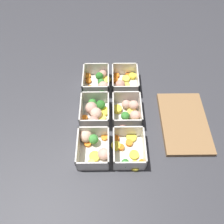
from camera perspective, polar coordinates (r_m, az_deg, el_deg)
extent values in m
plane|color=#38383D|center=(0.89, 0.00, -0.88)|extent=(4.00, 4.00, 0.00)
cube|color=silver|center=(0.99, -3.77, 7.02)|extent=(0.14, 0.11, 0.00)
cube|color=silver|center=(0.97, -7.07, 8.24)|extent=(0.14, 0.01, 0.07)
cube|color=silver|center=(0.97, -0.66, 8.34)|extent=(0.14, 0.01, 0.07)
cube|color=silver|center=(1.01, -3.77, 11.11)|extent=(0.01, 0.11, 0.07)
cube|color=silver|center=(0.92, -3.99, 5.23)|extent=(0.01, 0.11, 0.07)
cylinder|color=#49883F|center=(0.98, -2.51, 7.12)|extent=(0.01, 0.01, 0.01)
sphere|color=#388433|center=(0.97, -2.55, 7.80)|extent=(0.03, 0.03, 0.03)
cylinder|color=orange|center=(1.00, -5.88, 8.07)|extent=(0.04, 0.04, 0.01)
cylinder|color=#49883F|center=(0.95, -6.34, 4.64)|extent=(0.01, 0.01, 0.01)
sphere|color=#388433|center=(0.94, -6.45, 5.42)|extent=(0.04, 0.04, 0.04)
cylinder|color=#DBC647|center=(1.00, -1.17, 8.40)|extent=(0.04, 0.04, 0.01)
sphere|color=tan|center=(1.01, -2.16, 9.92)|extent=(0.04, 0.04, 0.04)
sphere|color=#D19E8C|center=(0.95, -2.05, 6.73)|extent=(0.06, 0.06, 0.04)
cylinder|color=#407A37|center=(0.94, -2.22, 4.68)|extent=(0.01, 0.01, 0.02)
sphere|color=#2D7228|center=(0.93, -2.26, 5.53)|extent=(0.04, 0.04, 0.04)
cylinder|color=orange|center=(1.02, -6.15, 9.35)|extent=(0.04, 0.04, 0.01)
cylinder|color=#407A37|center=(1.00, -3.00, 8.63)|extent=(0.01, 0.01, 0.01)
sphere|color=#2D7228|center=(0.99, -3.05, 9.38)|extent=(0.03, 0.03, 0.03)
cylinder|color=orange|center=(0.97, -5.44, 6.17)|extent=(0.03, 0.03, 0.02)
cube|color=silver|center=(0.89, -4.05, -0.84)|extent=(0.14, 0.11, 0.00)
cube|color=silver|center=(0.87, -7.69, 0.32)|extent=(0.14, 0.01, 0.07)
cube|color=silver|center=(0.86, -0.63, 0.38)|extent=(0.14, 0.01, 0.07)
cube|color=silver|center=(0.91, -4.04, 3.85)|extent=(0.01, 0.11, 0.07)
cube|color=silver|center=(0.83, -4.32, -3.46)|extent=(0.01, 0.11, 0.07)
cylinder|color=#DBC647|center=(0.88, -2.34, -1.56)|extent=(0.04, 0.04, 0.01)
cylinder|color=#407A37|center=(0.90, -2.63, 1.17)|extent=(0.01, 0.01, 0.01)
sphere|color=#2D7228|center=(0.89, -2.68, 1.95)|extent=(0.04, 0.04, 0.04)
cylinder|color=#49883F|center=(0.91, -4.75, 1.70)|extent=(0.01, 0.01, 0.01)
sphere|color=#388433|center=(0.90, -4.83, 2.39)|extent=(0.04, 0.04, 0.04)
sphere|color=#D19E8C|center=(0.88, -5.08, 1.08)|extent=(0.07, 0.07, 0.05)
cylinder|color=#DBC647|center=(0.86, -6.89, -3.40)|extent=(0.03, 0.03, 0.02)
cylinder|color=orange|center=(0.88, -6.86, -1.48)|extent=(0.03, 0.03, 0.01)
cylinder|color=yellow|center=(0.89, -1.53, 0.15)|extent=(0.05, 0.05, 0.01)
sphere|color=tan|center=(0.85, -4.56, -2.62)|extent=(0.06, 0.06, 0.05)
sphere|color=beige|center=(0.87, -3.88, -0.32)|extent=(0.07, 0.07, 0.05)
cube|color=silver|center=(0.82, -4.39, -10.39)|extent=(0.14, 0.11, 0.00)
cube|color=silver|center=(0.79, -8.46, -9.39)|extent=(0.14, 0.01, 0.07)
cube|color=silver|center=(0.78, -0.58, -9.42)|extent=(0.14, 0.01, 0.07)
cube|color=silver|center=(0.82, -4.38, -5.15)|extent=(0.01, 0.11, 0.07)
cube|color=silver|center=(0.76, -4.72, -14.01)|extent=(0.01, 0.11, 0.07)
cylinder|color=orange|center=(0.83, -6.04, -8.15)|extent=(0.04, 0.04, 0.01)
sphere|color=beige|center=(0.82, -6.47, -6.24)|extent=(0.07, 0.07, 0.05)
sphere|color=#D19E8C|center=(0.79, -1.84, -10.88)|extent=(0.05, 0.05, 0.04)
cylinder|color=orange|center=(0.83, -1.65, -6.63)|extent=(0.03, 0.03, 0.01)
cylinder|color=#519448|center=(0.82, -4.42, -7.72)|extent=(0.01, 0.01, 0.02)
sphere|color=#42933D|center=(0.81, -4.51, -7.06)|extent=(0.04, 0.04, 0.04)
cylinder|color=#DBC647|center=(0.79, -5.06, -13.25)|extent=(0.03, 0.03, 0.01)
cylinder|color=yellow|center=(0.80, -4.23, -11.50)|extent=(0.04, 0.04, 0.01)
cube|color=silver|center=(0.99, 3.58, 7.07)|extent=(0.14, 0.11, 0.00)
cube|color=silver|center=(0.97, 0.47, 8.35)|extent=(0.14, 0.01, 0.07)
cube|color=silver|center=(0.97, 6.87, 8.34)|extent=(0.14, 0.01, 0.07)
cube|color=silver|center=(1.01, 3.51, 11.16)|extent=(0.01, 0.11, 0.07)
cube|color=silver|center=(0.92, 3.87, 5.29)|extent=(0.01, 0.11, 0.07)
cylinder|color=#DBC647|center=(0.97, 4.09, 6.76)|extent=(0.05, 0.05, 0.02)
cylinder|color=#DBC647|center=(1.01, 3.92, 8.65)|extent=(0.05, 0.05, 0.01)
cylinder|color=orange|center=(1.03, 4.46, 9.75)|extent=(0.03, 0.03, 0.01)
cylinder|color=orange|center=(0.95, 3.78, 4.65)|extent=(0.04, 0.04, 0.01)
cylinder|color=orange|center=(1.00, 1.07, 8.29)|extent=(0.03, 0.03, 0.01)
sphere|color=tan|center=(0.96, 2.44, 7.11)|extent=(0.06, 0.06, 0.04)
cylinder|color=yellow|center=(1.02, 5.60, 9.29)|extent=(0.04, 0.04, 0.02)
cylinder|color=orange|center=(0.95, 2.34, 5.30)|extent=(0.03, 0.03, 0.01)
cylinder|color=orange|center=(1.02, 1.43, 9.52)|extent=(0.04, 0.04, 0.01)
cylinder|color=#DBC647|center=(0.95, 6.24, 4.84)|extent=(0.03, 0.03, 0.01)
cube|color=silver|center=(0.89, 4.04, -0.77)|extent=(0.14, 0.11, 0.00)
cube|color=silver|center=(0.86, 0.63, 0.39)|extent=(0.14, 0.01, 0.07)
cube|color=silver|center=(0.87, 7.68, 0.45)|extent=(0.14, 0.01, 0.07)
cube|color=silver|center=(0.91, 3.96, 3.92)|extent=(0.01, 0.11, 0.07)
cube|color=silver|center=(0.83, 4.40, -3.39)|extent=(0.01, 0.11, 0.07)
cylinder|color=#DBC647|center=(0.90, 5.51, -0.01)|extent=(0.05, 0.05, 0.01)
cylinder|color=yellow|center=(0.87, 6.07, -2.91)|extent=(0.04, 0.04, 0.01)
sphere|color=#D19E8C|center=(0.90, 5.94, 1.79)|extent=(0.05, 0.05, 0.04)
cylinder|color=#49883F|center=(0.87, 3.74, -1.71)|extent=(0.01, 0.01, 0.01)
sphere|color=#388433|center=(0.86, 3.81, -1.02)|extent=(0.03, 0.03, 0.03)
sphere|color=#D19E8C|center=(0.87, 6.30, -0.93)|extent=(0.06, 0.06, 0.04)
sphere|color=tan|center=(0.84, 3.01, -3.38)|extent=(0.05, 0.05, 0.04)
cylinder|color=yellow|center=(0.90, 1.69, 0.75)|extent=(0.05, 0.05, 0.02)
sphere|color=#D19E8C|center=(0.90, 4.00, 2.03)|extent=(0.05, 0.05, 0.04)
cube|color=silver|center=(0.82, 4.61, -10.31)|extent=(0.14, 0.11, 0.00)
cube|color=silver|center=(0.79, 0.82, -9.41)|extent=(0.14, 0.01, 0.07)
cube|color=silver|center=(0.79, 8.68, -9.23)|extent=(0.14, 0.01, 0.07)
cube|color=silver|center=(0.82, 4.51, -5.08)|extent=(0.01, 0.11, 0.07)
cube|color=silver|center=(0.76, 5.06, -13.91)|extent=(0.01, 0.11, 0.07)
cylinder|color=orange|center=(0.81, 2.74, -9.20)|extent=(0.03, 0.03, 0.01)
cylinder|color=yellow|center=(0.81, 6.14, -11.04)|extent=(0.05, 0.05, 0.01)
cylinder|color=orange|center=(0.82, 4.83, -8.03)|extent=(0.03, 0.03, 0.01)
cylinder|color=yellow|center=(0.84, 5.39, -6.59)|extent=(0.04, 0.04, 0.01)
cylinder|color=#49883F|center=(0.79, 3.77, -13.69)|extent=(0.01, 0.01, 0.02)
sphere|color=#388433|center=(0.77, 3.85, -13.18)|extent=(0.03, 0.03, 0.03)
cylinder|color=orange|center=(0.83, 1.42, -6.91)|extent=(0.03, 0.03, 0.01)
cylinder|color=yellow|center=(0.81, 1.35, -8.82)|extent=(0.05, 0.05, 0.02)
cylinder|color=orange|center=(0.80, 8.23, -13.07)|extent=(0.04, 0.04, 0.01)
cylinder|color=yellow|center=(0.79, 6.37, -13.79)|extent=(0.04, 0.04, 0.01)
cube|color=olive|center=(0.91, 18.55, -2.60)|extent=(0.28, 0.18, 0.02)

